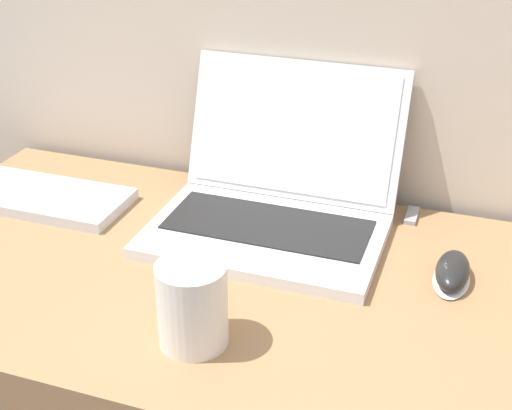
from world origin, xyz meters
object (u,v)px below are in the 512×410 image
laptop (276,196)px  drink_cup (192,303)px  external_keyboard (16,193)px  computer_mouse (452,272)px  usb_stick (412,215)px

laptop → drink_cup: 0.34m
laptop → external_keyboard: laptop is taller
laptop → computer_mouse: bearing=-14.7°
external_keyboard → usb_stick: 0.73m
computer_mouse → external_keyboard: 0.79m
computer_mouse → usb_stick: 0.20m
computer_mouse → external_keyboard: size_ratio=0.26×
computer_mouse → external_keyboard: bearing=178.7°
laptop → usb_stick: size_ratio=6.44×
computer_mouse → external_keyboard: (-0.79, 0.02, -0.01)m
usb_stick → drink_cup: bearing=-117.1°
drink_cup → computer_mouse: 0.41m
computer_mouse → laptop: bearing=165.3°
drink_cup → usb_stick: bearing=62.9°
computer_mouse → usb_stick: (-0.09, 0.18, -0.01)m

